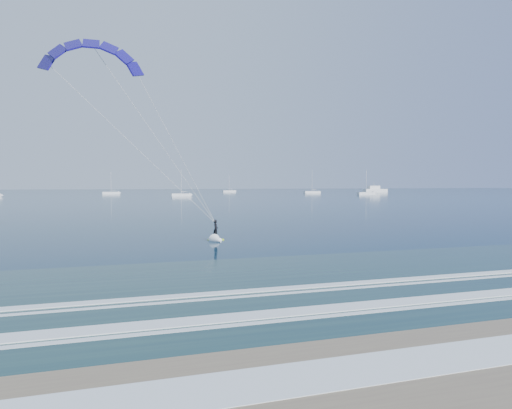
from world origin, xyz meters
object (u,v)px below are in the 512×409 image
object	(u,v)px
sailboat_2	(111,193)
sailboat_4	(229,191)
sailboat_3	(181,195)
kitesurfer_rig	(157,139)
sailboat_5	(312,192)
motor_yacht	(375,190)
sailboat_6	(366,193)

from	to	relation	value
sailboat_2	sailboat_4	world-z (taller)	sailboat_2
sailboat_3	sailboat_4	distance (m)	92.34
sailboat_4	sailboat_3	bearing A→B (deg)	-116.79
kitesurfer_rig	sailboat_4	bearing A→B (deg)	74.26
sailboat_5	motor_yacht	bearing A→B (deg)	10.70
sailboat_3	sailboat_6	distance (m)	89.85
sailboat_3	sailboat_6	size ratio (longest dim) A/B	0.95
kitesurfer_rig	sailboat_2	size ratio (longest dim) A/B	1.55
sailboat_2	sailboat_6	distance (m)	126.75
sailboat_3	sailboat_5	xyz separation A→B (m)	(77.81, 39.68, 0.01)
sailboat_2	sailboat_4	size ratio (longest dim) A/B	1.03
motor_yacht	sailboat_2	size ratio (longest dim) A/B	1.31
sailboat_2	sailboat_4	bearing A→B (deg)	24.55
sailboat_4	sailboat_5	bearing A→B (deg)	-49.75
sailboat_5	sailboat_6	world-z (taller)	sailboat_5
kitesurfer_rig	sailboat_5	world-z (taller)	kitesurfer_rig
motor_yacht	sailboat_3	size ratio (longest dim) A/B	1.29
motor_yacht	sailboat_4	xyz separation A→B (m)	(-81.25, 34.24, -0.93)
sailboat_3	sailboat_6	xyz separation A→B (m)	(89.79, 3.47, 0.00)
sailboat_5	sailboat_4	bearing A→B (deg)	130.25
sailboat_3	sailboat_2	bearing A→B (deg)	118.77
kitesurfer_rig	sailboat_5	xyz separation A→B (m)	(102.06, 190.95, -8.26)
motor_yacht	sailboat_4	bearing A→B (deg)	157.15
sailboat_2	sailboat_5	bearing A→B (deg)	-5.96
sailboat_2	sailboat_6	xyz separation A→B (m)	(117.62, -47.23, 0.01)
motor_yacht	sailboat_2	bearing A→B (deg)	179.05
motor_yacht	sailboat_4	size ratio (longest dim) A/B	1.35
sailboat_4	sailboat_6	xyz separation A→B (m)	(48.16, -78.95, 0.01)
sailboat_2	motor_yacht	bearing A→B (deg)	-0.95
kitesurfer_rig	sailboat_6	world-z (taller)	kitesurfer_rig
sailboat_2	sailboat_5	xyz separation A→B (m)	(105.64, -11.02, 0.01)
kitesurfer_rig	sailboat_5	bearing A→B (deg)	61.88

